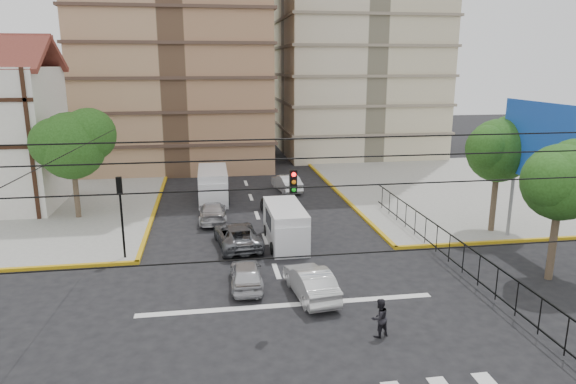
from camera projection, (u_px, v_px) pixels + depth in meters
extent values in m
plane|color=black|center=(293.00, 318.00, 21.16)|extent=(160.00, 160.00, 0.00)
cube|color=gray|center=(487.00, 187.00, 43.34)|extent=(26.00, 26.00, 0.15)
cube|color=silver|center=(288.00, 305.00, 22.31)|extent=(13.00, 0.40, 0.01)
cylinder|color=slate|center=(555.00, 223.00, 26.67)|extent=(0.20, 0.20, 4.00)
cylinder|color=slate|center=(511.00, 203.00, 30.50)|extent=(0.20, 0.20, 4.00)
cube|color=silver|center=(540.00, 141.00, 27.62)|extent=(0.25, 6.00, 4.00)
cube|color=blue|center=(536.00, 141.00, 27.59)|extent=(0.08, 6.20, 4.20)
cylinder|color=#473828|center=(554.00, 238.00, 24.54)|extent=(0.36, 0.36, 4.20)
sphere|color=#204313|center=(561.00, 182.00, 23.87)|extent=(3.60, 3.60, 3.60)
sphere|color=#204313|center=(575.00, 169.00, 24.17)|extent=(2.88, 2.88, 2.88)
sphere|color=#204313|center=(552.00, 180.00, 23.43)|extent=(2.70, 2.70, 2.70)
cylinder|color=#473828|center=(494.00, 198.00, 31.36)|extent=(0.36, 0.36, 4.48)
sphere|color=#204313|center=(499.00, 151.00, 30.66)|extent=(3.80, 3.80, 3.80)
sphere|color=#204313|center=(512.00, 140.00, 30.95)|extent=(3.04, 3.04, 3.04)
sphere|color=#204313|center=(490.00, 149.00, 30.21)|extent=(2.85, 2.85, 2.85)
cylinder|color=#473828|center=(76.00, 189.00, 34.17)|extent=(0.36, 0.36, 4.20)
sphere|color=#204313|center=(71.00, 146.00, 33.46)|extent=(4.40, 4.40, 4.40)
sphere|color=#204313|center=(89.00, 135.00, 33.75)|extent=(3.52, 3.52, 3.52)
sphere|color=#204313|center=(56.00, 143.00, 32.99)|extent=(3.30, 3.30, 3.30)
cylinder|color=black|center=(123.00, 226.00, 26.99)|extent=(0.12, 0.12, 3.50)
cube|color=black|center=(119.00, 185.00, 26.46)|extent=(0.28, 0.22, 0.90)
sphere|color=#FF0C0C|center=(119.00, 180.00, 26.39)|extent=(0.17, 0.17, 0.17)
cube|color=black|center=(293.00, 181.00, 19.76)|extent=(0.28, 0.22, 0.90)
cylinder|color=black|center=(363.00, 253.00, 11.02)|extent=(18.00, 0.03, 0.03)
cube|color=silver|center=(285.00, 225.00, 29.67)|extent=(2.03, 4.94, 2.26)
cube|color=silver|center=(291.00, 239.00, 27.82)|extent=(1.88, 1.20, 1.57)
cube|color=black|center=(292.00, 231.00, 27.36)|extent=(1.82, 0.12, 0.89)
cylinder|color=black|center=(273.00, 248.00, 28.21)|extent=(0.25, 0.69, 0.69)
cylinder|color=black|center=(306.00, 246.00, 28.50)|extent=(0.25, 0.69, 0.69)
cylinder|color=black|center=(266.00, 230.00, 31.23)|extent=(0.25, 0.69, 0.69)
cylinder|color=black|center=(296.00, 229.00, 31.51)|extent=(0.25, 0.69, 0.69)
cube|color=silver|center=(213.00, 185.00, 39.10)|extent=(2.16, 5.33, 2.45)
cube|color=silver|center=(214.00, 194.00, 37.09)|extent=(2.03, 1.29, 1.70)
cube|color=black|center=(213.00, 187.00, 36.60)|extent=(1.97, 0.11, 0.96)
cylinder|color=black|center=(200.00, 202.00, 37.52)|extent=(0.25, 0.75, 0.75)
cylinder|color=black|center=(228.00, 201.00, 37.82)|extent=(0.25, 0.75, 0.75)
cylinder|color=black|center=(200.00, 191.00, 40.78)|extent=(0.25, 0.75, 0.75)
cylinder|color=black|center=(226.00, 190.00, 41.09)|extent=(0.25, 0.75, 0.75)
imported|color=#B2B2B7|center=(246.00, 274.00, 24.02)|extent=(1.59, 3.75, 1.27)
imported|color=silver|center=(311.00, 282.00, 22.99)|extent=(1.99, 4.36, 1.39)
imported|color=#56585E|center=(237.00, 235.00, 29.31)|extent=(2.79, 5.13, 1.36)
imported|color=#B2B1B6|center=(213.00, 212.00, 34.07)|extent=(1.85, 4.44, 1.28)
imported|color=#232325|center=(279.00, 205.00, 35.35)|extent=(2.51, 4.72, 1.53)
imported|color=silver|center=(287.00, 183.00, 42.14)|extent=(2.13, 4.46, 1.41)
imported|color=black|center=(379.00, 318.00, 19.58)|extent=(0.92, 0.82, 1.55)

